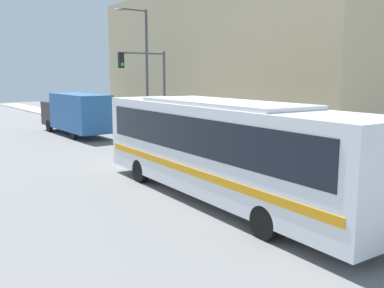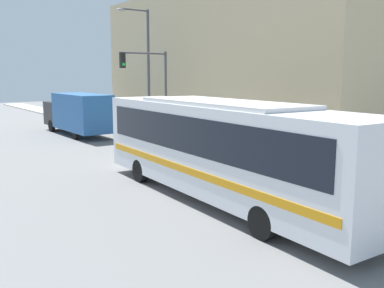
{
  "view_description": "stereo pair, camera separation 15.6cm",
  "coord_description": "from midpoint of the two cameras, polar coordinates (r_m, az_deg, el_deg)",
  "views": [
    {
      "loc": [
        -9.53,
        -10.47,
        4.27
      ],
      "look_at": [
        0.64,
        3.39,
        1.48
      ],
      "focal_mm": 40.0,
      "sensor_mm": 36.0,
      "label": 1
    },
    {
      "loc": [
        -9.4,
        -10.56,
        4.27
      ],
      "look_at": [
        0.64,
        3.39,
        1.48
      ],
      "focal_mm": 40.0,
      "sensor_mm": 36.0,
      "label": 2
    }
  ],
  "objects": [
    {
      "name": "delivery_truck",
      "position": [
        31.58,
        -14.93,
        4.09
      ],
      "size": [
        2.21,
        8.42,
        2.96
      ],
      "color": "#265999",
      "rests_on": "ground_plane"
    },
    {
      "name": "traffic_light_pole",
      "position": [
        26.88,
        -5.34,
        8.48
      ],
      "size": [
        3.28,
        0.35,
        5.57
      ],
      "color": "#47474C",
      "rests_on": "sidewalk"
    },
    {
      "name": "pedestrian_near_corner",
      "position": [
        27.69,
        -1.51,
        2.52
      ],
      "size": [
        0.34,
        0.34,
        1.78
      ],
      "color": "slate",
      "rests_on": "sidewalk"
    },
    {
      "name": "ground_plane",
      "position": [
        14.78,
        6.03,
        -7.64
      ],
      "size": [
        120.0,
        120.0,
        0.0
      ],
      "primitive_type": "plane",
      "color": "slate"
    },
    {
      "name": "sidewalk",
      "position": [
        34.36,
        -9.15,
        2.08
      ],
      "size": [
        2.53,
        70.0,
        0.13
      ],
      "color": "#B7B2A8",
      "rests_on": "ground_plane"
    },
    {
      "name": "building_facade",
      "position": [
        30.28,
        4.43,
        10.61
      ],
      "size": [
        6.0,
        23.28,
        10.04
      ],
      "color": "tan",
      "rests_on": "ground_plane"
    },
    {
      "name": "city_bus",
      "position": [
        14.39,
        4.05,
        -0.06
      ],
      "size": [
        3.16,
        12.53,
        3.42
      ],
      "rotation": [
        0.0,
        0.0,
        -0.05
      ],
      "color": "silver",
      "rests_on": "ground_plane"
    },
    {
      "name": "parking_meter",
      "position": [
        24.39,
        1.31,
        1.44
      ],
      "size": [
        0.14,
        0.14,
        1.23
      ],
      "color": "#47474C",
      "rests_on": "sidewalk"
    },
    {
      "name": "fire_hydrant",
      "position": [
        20.34,
        10.86,
        -1.72
      ],
      "size": [
        0.21,
        0.29,
        0.67
      ],
      "color": "#999999",
      "rests_on": "sidewalk"
    },
    {
      "name": "street_lamp",
      "position": [
        29.36,
        -6.11,
        10.61
      ],
      "size": [
        2.34,
        0.28,
        8.4
      ],
      "color": "#47474C",
      "rests_on": "sidewalk"
    }
  ]
}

